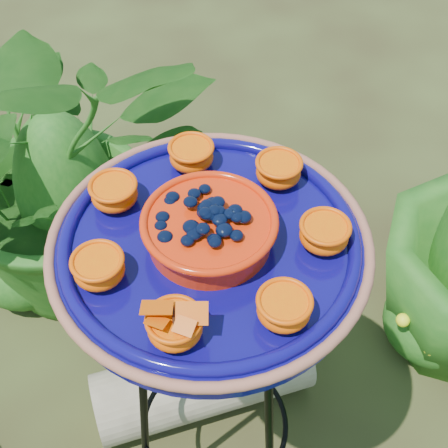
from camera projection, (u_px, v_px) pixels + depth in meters
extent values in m
torus|color=black|center=(210.00, 263.00, 0.94)|extent=(0.26, 0.26, 0.02)
torus|color=black|center=(215.00, 423.00, 1.37)|extent=(0.33, 0.33, 0.01)
cylinder|color=black|center=(228.00, 335.00, 1.36)|extent=(0.02, 0.09, 0.88)
cylinder|color=black|center=(144.00, 417.00, 1.24)|extent=(0.08, 0.06, 0.88)
cylinder|color=black|center=(269.00, 443.00, 1.21)|extent=(0.08, 0.06, 0.88)
cylinder|color=#0C085F|center=(210.00, 250.00, 0.91)|extent=(0.46, 0.46, 0.04)
torus|color=#9F6348|center=(210.00, 242.00, 0.90)|extent=(0.47, 0.47, 0.02)
torus|color=#0C085F|center=(210.00, 240.00, 0.90)|extent=(0.44, 0.44, 0.02)
cylinder|color=red|center=(209.00, 231.00, 0.88)|extent=(0.18, 0.18, 0.04)
torus|color=red|center=(209.00, 221.00, 0.87)|extent=(0.19, 0.19, 0.01)
ellipsoid|color=black|center=(209.00, 218.00, 0.86)|extent=(0.16, 0.16, 0.03)
ellipsoid|color=#F16002|center=(324.00, 236.00, 0.88)|extent=(0.07, 0.07, 0.04)
cylinder|color=orange|center=(325.00, 228.00, 0.87)|extent=(0.06, 0.06, 0.01)
ellipsoid|color=#F16002|center=(278.00, 172.00, 0.97)|extent=(0.07, 0.07, 0.04)
cylinder|color=orange|center=(279.00, 164.00, 0.95)|extent=(0.06, 0.06, 0.01)
ellipsoid|color=#F16002|center=(191.00, 157.00, 0.99)|extent=(0.07, 0.07, 0.04)
cylinder|color=orange|center=(191.00, 149.00, 0.98)|extent=(0.06, 0.06, 0.01)
ellipsoid|color=#F16002|center=(115.00, 195.00, 0.93)|extent=(0.07, 0.07, 0.04)
cylinder|color=orange|center=(113.00, 187.00, 0.92)|extent=(0.06, 0.06, 0.01)
ellipsoid|color=#F16002|center=(99.00, 270.00, 0.84)|extent=(0.07, 0.07, 0.04)
cylinder|color=orange|center=(97.00, 262.00, 0.83)|extent=(0.06, 0.06, 0.01)
ellipsoid|color=#F16002|center=(175.00, 328.00, 0.78)|extent=(0.07, 0.07, 0.04)
cylinder|color=orange|center=(174.00, 320.00, 0.77)|extent=(0.06, 0.06, 0.01)
ellipsoid|color=#F16002|center=(284.00, 310.00, 0.80)|extent=(0.07, 0.07, 0.04)
cylinder|color=orange|center=(285.00, 302.00, 0.79)|extent=(0.06, 0.06, 0.01)
cylinder|color=black|center=(174.00, 316.00, 0.76)|extent=(0.01, 0.03, 0.00)
cube|color=#FF5505|center=(157.00, 307.00, 0.76)|extent=(0.05, 0.04, 0.01)
cube|color=#FF5505|center=(192.00, 313.00, 0.76)|extent=(0.05, 0.04, 0.01)
cylinder|color=tan|center=(203.00, 381.00, 1.67)|extent=(0.60, 0.45, 0.19)
imported|color=#1B5216|center=(59.00, 163.00, 1.70)|extent=(1.06, 1.01, 0.92)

